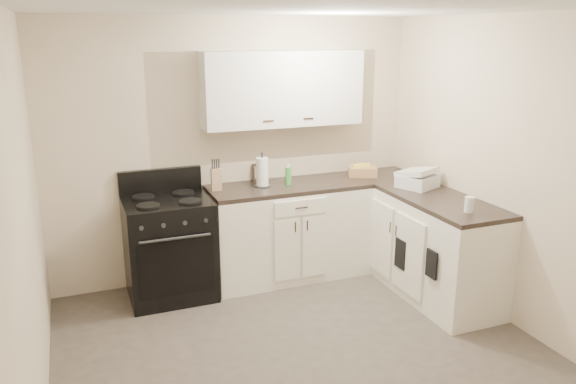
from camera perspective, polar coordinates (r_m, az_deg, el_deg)
name	(u,v)px	position (r m, az deg, el deg)	size (l,w,h in m)	color
floor	(310,361)	(4.35, 2.24, -16.75)	(3.60, 3.60, 0.00)	#473F38
ceiling	(314,7)	(3.67, 2.67, 18.29)	(3.60, 3.60, 0.00)	white
wall_back	(236,150)	(5.47, -5.26, 4.23)	(3.60, 3.60, 0.00)	beige
wall_right	(518,176)	(4.83, 22.37, 1.54)	(3.60, 3.60, 0.00)	beige
wall_left	(22,232)	(3.53, -25.38, -3.73)	(3.60, 3.60, 0.00)	beige
wall_front	(497,320)	(2.41, 20.46, -12.05)	(3.60, 3.60, 0.00)	beige
base_cabinets_back	(289,232)	(5.55, 0.06, -4.13)	(1.55, 0.60, 0.90)	white
base_cabinets_right	(419,240)	(5.49, 13.13, -4.76)	(0.60, 1.90, 0.90)	white
countertop_back	(289,187)	(5.41, 0.06, 0.56)	(1.55, 0.60, 0.04)	black
countertop_right	(422,192)	(5.35, 13.45, -0.04)	(0.60, 1.90, 0.04)	black
upper_cabinets	(283,89)	(5.38, -0.54, 10.45)	(1.55, 0.30, 0.70)	silver
stove	(169,248)	(5.23, -11.95, -5.64)	(0.76, 0.65, 0.92)	black
knife_block	(216,179)	(5.23, -7.31, 1.29)	(0.09, 0.08, 0.20)	tan
paper_towel	(262,172)	(5.31, -2.63, 2.04)	(0.11, 0.11, 0.28)	white
soap_bottle	(288,176)	(5.37, 0.02, 1.64)	(0.06, 0.06, 0.17)	green
picture_frame	(259,172)	(5.55, -2.97, 2.04)	(0.13, 0.02, 0.17)	black
wicker_basket	(362,171)	(5.77, 7.58, 2.08)	(0.29, 0.19, 0.10)	#AC8151
countertop_grill	(417,181)	(5.43, 13.02, 1.09)	(0.32, 0.30, 0.12)	silver
glass_jar	(469,205)	(4.78, 17.94, -1.22)	(0.08, 0.08, 0.13)	silver
oven_mitt_near	(432,264)	(4.81, 14.37, -7.11)	(0.02, 0.14, 0.24)	black
oven_mitt_far	(401,254)	(5.18, 11.36, -6.18)	(0.02, 0.16, 0.27)	black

